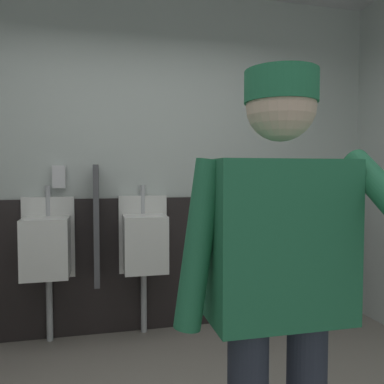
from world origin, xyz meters
The scene contains 7 objects.
wall_back centered at (0.00, 1.75, 1.44)m, with size 4.90×0.12×2.87m, color silver.
wainscot_band_back centered at (0.00, 1.68, 0.56)m, with size 4.30×0.03×1.13m, color black.
urinal_left centered at (-0.67, 1.53, 0.78)m, with size 0.40×0.34×1.24m.
urinal_middle centered at (0.08, 1.53, 0.78)m, with size 0.40×0.34×1.24m.
privacy_divider_panel centered at (-0.30, 1.46, 0.95)m, with size 0.04×0.40×0.90m, color #4C4C51.
person centered at (0.33, -0.40, 1.01)m, with size 0.70×0.60×1.68m.
soap_dispenser centered at (-0.58, 1.65, 1.31)m, with size 0.10×0.07×0.18m, color silver.
Camera 1 is at (-0.26, -1.59, 1.34)m, focal length 36.34 mm.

